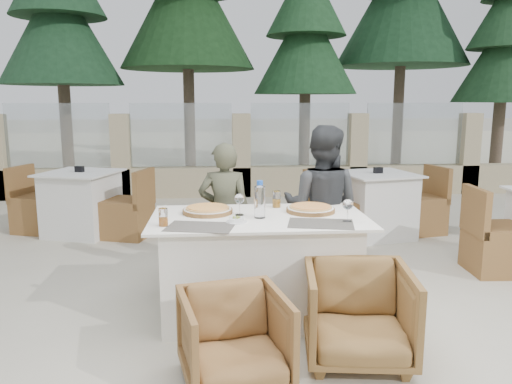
{
  "coord_description": "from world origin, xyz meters",
  "views": [
    {
      "loc": [
        -0.42,
        -3.63,
        1.62
      ],
      "look_at": [
        -0.11,
        0.27,
        0.9
      ],
      "focal_mm": 35.0,
      "sensor_mm": 36.0,
      "label": 1
    }
  ],
  "objects": [
    {
      "name": "ground",
      "position": [
        0.0,
        0.0,
        0.0
      ],
      "size": [
        80.0,
        80.0,
        0.0
      ],
      "primitive_type": "plane",
      "color": "beige",
      "rests_on": "ground"
    },
    {
      "name": "sand_patch",
      "position": [
        0.0,
        14.0,
        0.01
      ],
      "size": [
        30.0,
        16.0,
        0.01
      ],
      "primitive_type": "cube",
      "color": "beige",
      "rests_on": "ground"
    },
    {
      "name": "perimeter_wall_far",
      "position": [
        0.0,
        4.8,
        0.8
      ],
      "size": [
        10.0,
        0.34,
        1.6
      ],
      "primitive_type": null,
      "color": "tan",
      "rests_on": "ground"
    },
    {
      "name": "pine_far_left",
      "position": [
        -3.5,
        7.0,
        2.75
      ],
      "size": [
        2.42,
        2.42,
        5.5
      ],
      "primitive_type": "cone",
      "color": "#1B3F23",
      "rests_on": "ground"
    },
    {
      "name": "pine_mid_left",
      "position": [
        -1.0,
        7.5,
        3.25
      ],
      "size": [
        2.86,
        2.86,
        6.5
      ],
      "primitive_type": "cone",
      "color": "#193C1A",
      "rests_on": "ground"
    },
    {
      "name": "pine_centre",
      "position": [
        1.5,
        7.2,
        2.5
      ],
      "size": [
        2.2,
        2.2,
        5.0
      ],
      "primitive_type": "cone",
      "color": "#1E4825",
      "rests_on": "ground"
    },
    {
      "name": "pine_mid_right",
      "position": [
        3.8,
        7.8,
        3.4
      ],
      "size": [
        2.99,
        2.99,
        6.8
      ],
      "primitive_type": "cone",
      "color": "#1A3F22",
      "rests_on": "ground"
    },
    {
      "name": "pine_far_right",
      "position": [
        5.5,
        6.5,
        2.25
      ],
      "size": [
        1.98,
        1.98,
        4.5
      ],
      "primitive_type": "cone",
      "color": "#1E4424",
      "rests_on": "ground"
    },
    {
      "name": "dining_table",
      "position": [
        -0.11,
        -0.03,
        0.39
      ],
      "size": [
        1.6,
        0.9,
        0.77
      ],
      "primitive_type": null,
      "color": "white",
      "rests_on": "ground"
    },
    {
      "name": "placemat_near_left",
      "position": [
        -0.54,
        -0.31,
        0.77
      ],
      "size": [
        0.5,
        0.39,
        0.0
      ],
      "primitive_type": "cube",
      "rotation": [
        0.0,
        0.0,
        -0.21
      ],
      "color": "#5A544D",
      "rests_on": "dining_table"
    },
    {
      "name": "placemat_near_right",
      "position": [
        0.3,
        -0.29,
        0.77
      ],
      "size": [
        0.5,
        0.39,
        0.0
      ],
      "primitive_type": "cube",
      "rotation": [
        0.0,
        0.0,
        -0.21
      ],
      "color": "#524E47",
      "rests_on": "dining_table"
    },
    {
      "name": "pizza_left",
      "position": [
        -0.49,
        0.11,
        0.79
      ],
      "size": [
        0.5,
        0.5,
        0.05
      ],
      "primitive_type": "cylinder",
      "rotation": [
        0.0,
        0.0,
        -0.39
      ],
      "color": "orange",
      "rests_on": "dining_table"
    },
    {
      "name": "pizza_right",
      "position": [
        0.3,
        0.09,
        0.79
      ],
      "size": [
        0.41,
        0.41,
        0.05
      ],
      "primitive_type": "cylinder",
      "rotation": [
        0.0,
        0.0,
        0.1
      ],
      "color": "#DB5E1D",
      "rests_on": "dining_table"
    },
    {
      "name": "water_bottle",
      "position": [
        -0.11,
        -0.07,
        0.91
      ],
      "size": [
        0.1,
        0.1,
        0.28
      ],
      "primitive_type": "cylinder",
      "rotation": [
        0.0,
        0.0,
        -0.21
      ],
      "color": "#C2E5FF",
      "rests_on": "dining_table"
    },
    {
      "name": "wine_glass_centre",
      "position": [
        -0.25,
        0.02,
        0.86
      ],
      "size": [
        0.1,
        0.1,
        0.18
      ],
      "primitive_type": null,
      "rotation": [
        0.0,
        0.0,
        -0.39
      ],
      "color": "white",
      "rests_on": "dining_table"
    },
    {
      "name": "wine_glass_corner",
      "position": [
        0.5,
        -0.25,
        0.86
      ],
      "size": [
        0.08,
        0.08,
        0.18
      ],
      "primitive_type": null,
      "rotation": [
        0.0,
        0.0,
        -0.04
      ],
      "color": "white",
      "rests_on": "dining_table"
    },
    {
      "name": "beer_glass_left",
      "position": [
        -0.79,
        -0.26,
        0.83
      ],
      "size": [
        0.07,
        0.07,
        0.12
      ],
      "primitive_type": "cylinder",
      "rotation": [
        0.0,
        0.0,
        -0.19
      ],
      "color": "orange",
      "rests_on": "dining_table"
    },
    {
      "name": "beer_glass_right",
      "position": [
        0.06,
        0.28,
        0.84
      ],
      "size": [
        0.08,
        0.08,
        0.13
      ],
      "primitive_type": "cylinder",
      "rotation": [
        0.0,
        0.0,
        -0.25
      ],
      "color": "orange",
      "rests_on": "dining_table"
    },
    {
      "name": "olive_dish",
      "position": [
        -0.29,
        -0.2,
        0.79
      ],
      "size": [
        0.11,
        0.11,
        0.04
      ],
      "primitive_type": null,
      "rotation": [
        0.0,
        0.0,
        0.0
      ],
      "color": "white",
      "rests_on": "dining_table"
    },
    {
      "name": "armchair_far_left",
      "position": [
        -0.39,
        0.75,
        0.27
      ],
      "size": [
        0.76,
        0.76,
        0.53
      ],
      "primitive_type": "imported",
      "rotation": [
        0.0,
        0.0,
        2.72
      ],
      "color": "brown",
      "rests_on": "ground"
    },
    {
      "name": "armchair_far_right",
      "position": [
        0.36,
        0.65,
        0.32
      ],
      "size": [
        0.85,
        0.87,
        0.65
      ],
      "primitive_type": "imported",
      "rotation": [
        0.0,
        0.0,
        2.88
      ],
      "color": "brown",
      "rests_on": "ground"
    },
    {
      "name": "armchair_near_left",
      "position": [
        -0.33,
        -0.97,
        0.27
      ],
      "size": [
        0.7,
        0.71,
        0.55
      ],
      "primitive_type": "imported",
      "rotation": [
        0.0,
        0.0,
        0.21
      ],
      "color": "brown",
      "rests_on": "ground"
    },
    {
      "name": "armchair_near_right",
      "position": [
        0.45,
        -0.76,
        0.3
      ],
      "size": [
        0.73,
        0.74,
        0.61
      ],
      "primitive_type": "imported",
      "rotation": [
        0.0,
        0.0,
        -0.13
      ],
      "color": "brown",
      "rests_on": "ground"
    },
    {
      "name": "diner_left",
      "position": [
        -0.35,
        0.67,
        0.63
      ],
      "size": [
        0.48,
        0.34,
        1.27
      ],
      "primitive_type": "imported",
      "rotation": [
        0.0,
        0.0,
        3.06
      ],
      "color": "#4D4F39",
      "rests_on": "ground"
    },
    {
      "name": "diner_right",
      "position": [
        0.48,
        0.53,
        0.71
      ],
      "size": [
        0.84,
        0.76,
        1.42
      ],
      "primitive_type": "imported",
      "rotation": [
        0.0,
        0.0,
        2.74
      ],
      "color": "#37393C",
      "rests_on": "ground"
    },
    {
      "name": "bg_table_a",
      "position": [
        -2.07,
        2.46,
        0.39
      ],
      "size": [
        1.81,
        1.27,
        0.77
      ],
      "primitive_type": null,
      "rotation": [
        0.0,
        0.0,
        -0.3
      ],
      "color": "silver",
      "rests_on": "ground"
    },
    {
      "name": "bg_table_b",
      "position": [
        1.49,
        2.08,
        0.39
      ],
      "size": [
        1.78,
        1.15,
        0.77
      ],
      "primitive_type": null,
      "rotation": [
        0.0,
        0.0,
        0.21
      ],
      "color": "silver",
      "rests_on": "ground"
    }
  ]
}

